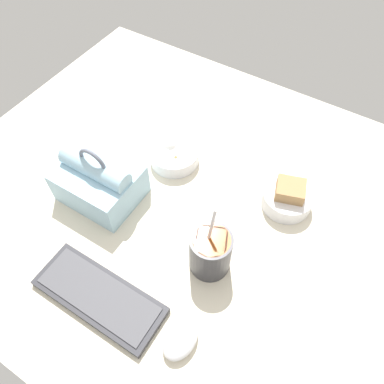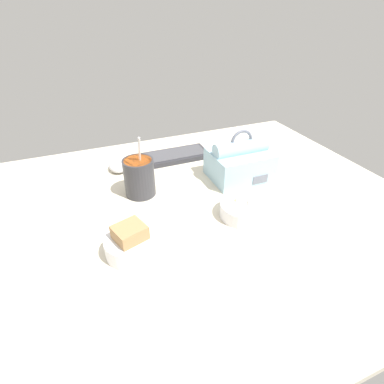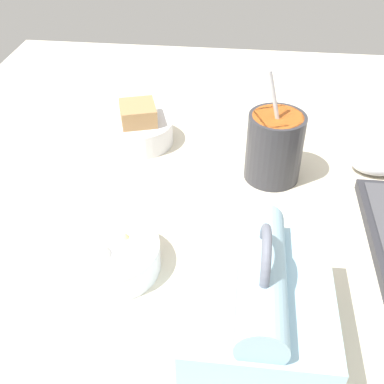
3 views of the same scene
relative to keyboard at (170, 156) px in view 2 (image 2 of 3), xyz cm
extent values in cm
cube|color=beige|center=(-5.85, -33.89, -2.02)|extent=(140.00, 110.00, 2.00)
cube|color=#2D2D33|center=(0.00, 0.00, -0.12)|extent=(30.10, 11.67, 1.80)
cube|color=#47474C|center=(0.00, 0.00, 0.93)|extent=(27.70, 9.57, 0.30)
cube|color=#9EC6DB|center=(17.63, -22.56, 3.81)|extent=(19.93, 16.06, 9.65)
cylinder|color=#9EC6DB|center=(17.63, -22.56, 10.09)|extent=(18.93, 5.31, 5.31)
cube|color=slate|center=(21.12, -30.69, 1.64)|extent=(5.58, 0.30, 2.89)
torus|color=slate|center=(17.63, -22.56, 12.48)|extent=(7.97, 1.00, 7.97)
cylinder|color=#333338|center=(-16.72, -20.06, 4.98)|extent=(9.56, 9.56, 11.99)
cylinder|color=orange|center=(-16.72, -20.06, 10.67)|extent=(8.41, 8.41, 0.60)
cylinder|color=silver|center=(-16.00, -20.54, 12.27)|extent=(0.70, 4.02, 13.55)
cylinder|color=silver|center=(-25.25, -45.31, 1.29)|extent=(12.90, 12.90, 4.61)
cube|color=#A87F51|center=(-25.25, -45.31, 3.82)|extent=(8.74, 8.33, 6.45)
cylinder|color=silver|center=(7.85, -42.61, 1.09)|extent=(13.80, 13.80, 4.22)
ellipsoid|color=white|center=(9.92, -43.65, 2.67)|extent=(3.75, 3.75, 4.42)
cone|color=#F4DB84|center=(6.13, -40.68, 2.26)|extent=(6.24, 6.24, 3.59)
sphere|color=#4C5623|center=(8.30, -46.80, 1.29)|extent=(1.66, 1.66, 1.66)
sphere|color=#4C5623|center=(8.88, -46.00, 1.29)|extent=(1.66, 1.66, 1.66)
ellipsoid|color=silver|center=(-20.46, -1.56, 0.70)|extent=(6.42, 9.19, 3.43)
camera|label=1|loc=(-32.96, 14.16, 81.18)|focal=35.00mm
camera|label=2|loc=(-32.18, -101.03, 51.79)|focal=28.00mm
camera|label=3|loc=(53.40, -25.94, 48.86)|focal=45.00mm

